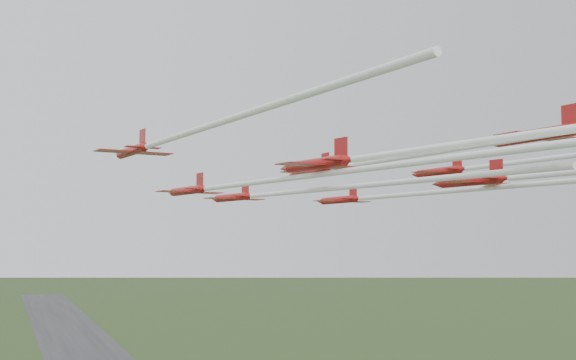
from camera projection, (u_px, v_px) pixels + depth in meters
name	position (u px, v px, depth m)	size (l,w,h in m)	color
jet_lead	(294.00, 192.00, 98.13)	(18.58, 64.48, 2.85)	#A61717
jet_row2_left	(259.00, 182.00, 80.38)	(17.65, 65.45, 2.62)	#A61717
jet_row2_right	(402.00, 195.00, 95.16)	(12.67, 58.65, 2.63)	#A61717
jet_row3_left	(178.00, 136.00, 67.03)	(11.89, 53.85, 2.47)	#A61717
jet_row3_mid	(389.00, 159.00, 77.67)	(11.76, 62.28, 2.55)	#A61717
jet_row3_right	(534.00, 160.00, 88.33)	(12.81, 66.20, 2.75)	#A61717
jet_row4_left	(393.00, 154.00, 62.32)	(15.33, 49.23, 2.77)	#A61717
jet_row4_right	(539.00, 175.00, 72.96)	(12.61, 44.11, 2.65)	#A61717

